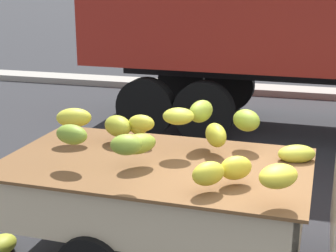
# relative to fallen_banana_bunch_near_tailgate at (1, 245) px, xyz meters

# --- Properties ---
(curb_strip) EXTENTS (80.00, 0.80, 0.16)m
(curb_strip) POSITION_rel_fallen_banana_bunch_near_tailgate_xyz_m (2.95, 8.77, -0.02)
(curb_strip) COLOR gray
(curb_strip) RESTS_ON ground
(fallen_banana_bunch_near_tailgate) EXTENTS (0.33, 0.41, 0.19)m
(fallen_banana_bunch_near_tailgate) POSITION_rel_fallen_banana_bunch_near_tailgate_xyz_m (0.00, 0.00, 0.00)
(fallen_banana_bunch_near_tailgate) COLOR #A2A82C
(fallen_banana_bunch_near_tailgate) RESTS_ON ground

